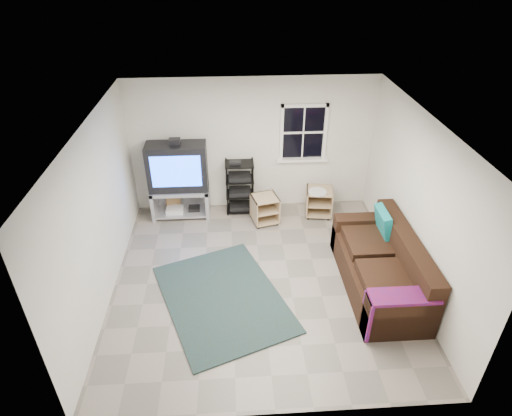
{
  "coord_description": "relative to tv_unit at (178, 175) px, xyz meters",
  "views": [
    {
      "loc": [
        -0.4,
        -5.17,
        4.58
      ],
      "look_at": [
        -0.05,
        0.4,
        1.09
      ],
      "focal_mm": 30.0,
      "sensor_mm": 36.0,
      "label": 1
    }
  ],
  "objects": [
    {
      "name": "sofa",
      "position": [
        3.24,
        -2.28,
        -0.52
      ],
      "size": [
        0.98,
        2.21,
        1.01
      ],
      "color": "black",
      "rests_on": "ground"
    },
    {
      "name": "room",
      "position": [
        2.36,
        0.26,
        0.6
      ],
      "size": [
        4.6,
        4.62,
        4.6
      ],
      "color": "gray",
      "rests_on": "ground"
    },
    {
      "name": "av_rack",
      "position": [
        1.15,
        0.08,
        -0.41
      ],
      "size": [
        0.54,
        0.39,
        1.08
      ],
      "color": "black",
      "rests_on": "ground"
    },
    {
      "name": "side_table_right",
      "position": [
        2.67,
        -0.14,
        -0.56
      ],
      "size": [
        0.56,
        0.56,
        0.57
      ],
      "rotation": [
        0.0,
        0.0,
        -0.14
      ],
      "color": "tan",
      "rests_on": "ground"
    },
    {
      "name": "paper_bag",
      "position": [
        -0.18,
        0.16,
        -0.69
      ],
      "size": [
        0.31,
        0.24,
        0.39
      ],
      "primitive_type": "cube",
      "rotation": [
        0.0,
        0.0,
        0.25
      ],
      "color": "#A17748",
      "rests_on": "ground"
    },
    {
      "name": "side_table_left",
      "position": [
        1.59,
        -0.32,
        -0.59
      ],
      "size": [
        0.56,
        0.56,
        0.54
      ],
      "rotation": [
        0.0,
        0.0,
        0.24
      ],
      "color": "tan",
      "rests_on": "ground"
    },
    {
      "name": "shag_rug",
      "position": [
        0.8,
        -2.41,
        -0.87
      ],
      "size": [
        2.3,
        2.66,
        0.03
      ],
      "primitive_type": "cube",
      "rotation": [
        0.0,
        0.0,
        0.36
      ],
      "color": "black",
      "rests_on": "ground"
    },
    {
      "name": "tv_unit",
      "position": [
        0.0,
        0.0,
        0.0
      ],
      "size": [
        1.09,
        0.55,
        1.6
      ],
      "color": "#A7A7AF",
      "rests_on": "ground"
    }
  ]
}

